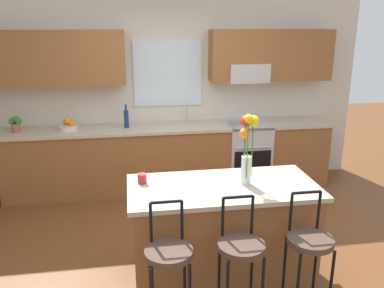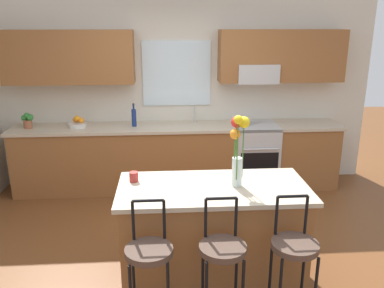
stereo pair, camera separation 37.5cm
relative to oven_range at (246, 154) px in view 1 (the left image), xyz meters
The scene contains 14 objects.
ground_plane 2.06m from the oven_range, 123.25° to the right, with size 14.00×14.00×0.00m, color brown.
back_wall_assembly 1.54m from the oven_range, 163.97° to the left, with size 5.60×0.50×2.70m.
counter_run 1.10m from the oven_range, behind, with size 4.56×0.64×0.92m.
sink_faucet 1.06m from the oven_range, 168.85° to the left, with size 0.02×0.13×0.23m.
oven_range is the anchor object (origin of this frame).
kitchen_island 2.31m from the oven_range, 112.00° to the right, with size 1.68×0.81×0.92m.
bar_stool_near 3.11m from the oven_range, 117.15° to the right, with size 0.36×0.36×1.04m.
bar_stool_middle 2.90m from the oven_range, 107.41° to the right, with size 0.36×0.36×1.04m.
bar_stool_far 2.78m from the oven_range, 96.52° to the right, with size 0.36×0.36×1.04m.
flower_vase 2.39m from the oven_range, 107.08° to the right, with size 0.17×0.17×0.65m.
mug_ceramic 2.58m from the oven_range, 128.39° to the right, with size 0.08×0.08×0.09m, color #A52D28.
fruit_bowl_oranges 2.52m from the oven_range, behind, with size 0.24×0.24×0.16m.
bottle_olive_oil 1.80m from the oven_range, behind, with size 0.06×0.06×0.32m.
potted_plant_small 3.18m from the oven_range, behind, with size 0.17×0.11×0.21m.
Camera 1 is at (-0.55, -3.66, 2.31)m, focal length 37.55 mm.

